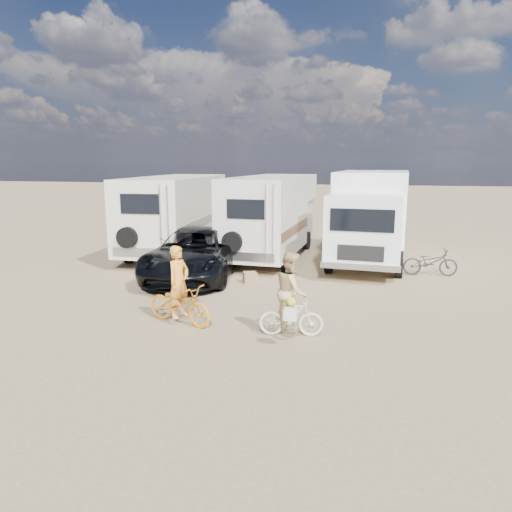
% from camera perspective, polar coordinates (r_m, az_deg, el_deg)
% --- Properties ---
extents(ground, '(140.00, 140.00, 0.00)m').
position_cam_1_polar(ground, '(13.38, -2.33, -5.89)').
color(ground, '#987F5A').
rests_on(ground, ground).
extents(rv_main, '(2.89, 7.38, 3.34)m').
position_cam_1_polar(rv_main, '(19.73, 1.91, 4.65)').
color(rv_main, silver).
rests_on(rv_main, ground).
extents(rv_left, '(3.01, 7.69, 3.30)m').
position_cam_1_polar(rv_left, '(20.83, -9.60, 4.80)').
color(rv_left, beige).
rests_on(rv_left, ground).
extents(box_truck, '(3.27, 7.40, 3.54)m').
position_cam_1_polar(box_truck, '(19.05, 13.44, 4.42)').
color(box_truck, white).
rests_on(box_truck, ground).
extents(dark_suv, '(3.27, 6.15, 1.64)m').
position_cam_1_polar(dark_suv, '(16.60, -7.24, 0.35)').
color(dark_suv, black).
rests_on(dark_suv, ground).
extents(bike_man, '(2.01, 1.28, 1.00)m').
position_cam_1_polar(bike_man, '(11.93, -9.14, -5.67)').
color(bike_man, orange).
rests_on(bike_man, ground).
extents(bike_woman, '(1.52, 0.60, 0.89)m').
position_cam_1_polar(bike_woman, '(10.99, 4.23, -7.33)').
color(bike_woman, beige).
rests_on(bike_woman, ground).
extents(rider_man, '(0.62, 0.75, 1.77)m').
position_cam_1_polar(rider_man, '(11.82, -9.19, -3.88)').
color(rider_man, orange).
rests_on(rider_man, ground).
extents(rider_woman, '(0.78, 0.95, 1.79)m').
position_cam_1_polar(rider_woman, '(10.86, 4.27, -5.06)').
color(rider_woman, tan).
rests_on(rider_woman, ground).
extents(bike_parked, '(1.88, 0.76, 0.97)m').
position_cam_1_polar(bike_parked, '(17.71, 20.12, -0.69)').
color(bike_parked, '#252725').
rests_on(bike_parked, ground).
extents(cooler, '(0.57, 0.44, 0.43)m').
position_cam_1_polar(cooler, '(17.14, -6.98, -1.38)').
color(cooler, '#1B5D7E').
rests_on(cooler, ground).
extents(crate, '(0.56, 0.56, 0.34)m').
position_cam_1_polar(crate, '(15.77, -0.72, -2.57)').
color(crate, '#826649').
rests_on(crate, ground).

